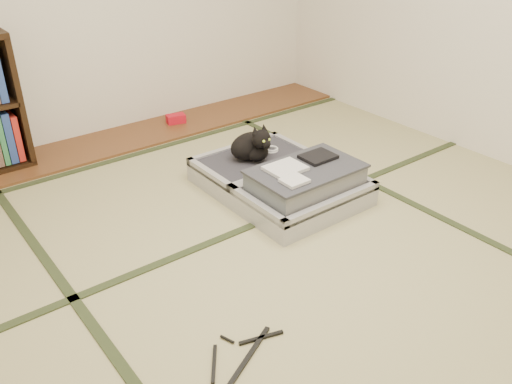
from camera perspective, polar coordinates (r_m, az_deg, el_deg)
floor at (r=2.84m, az=3.52°, el=-7.43°), size 4.50×4.50×0.00m
wood_strip at (r=4.35m, az=-13.96°, el=5.37°), size 4.00×0.50×0.02m
red_item at (r=4.56m, az=-8.43°, el=7.64°), size 0.17×0.12×0.07m
tatami_borders at (r=3.16m, az=-2.31°, el=-3.17°), size 4.00×4.50×0.01m
suitcase at (r=3.40m, az=2.91°, el=1.23°), size 0.75×1.00×0.30m
cat at (r=3.54m, az=-0.32°, el=4.90°), size 0.33×0.34×0.27m
cable_coil at (r=3.70m, az=1.60°, el=4.49°), size 0.10×0.10×0.03m
hanger at (r=2.34m, az=-1.45°, el=-16.71°), size 0.41×0.28×0.01m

